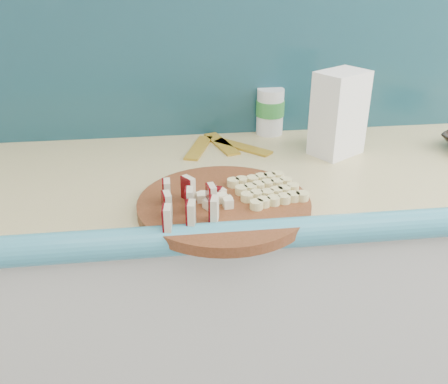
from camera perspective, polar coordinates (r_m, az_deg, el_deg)
name	(u,v)px	position (r m, az deg, el deg)	size (l,w,h in m)	color
kitchen_counter	(360,305)	(1.56, 15.24, -12.40)	(2.20, 0.63, 0.91)	beige
backsplash	(352,43)	(1.52, 14.44, 16.20)	(2.20, 0.02, 0.50)	teal
cutting_board	(224,205)	(1.04, 0.00, -1.54)	(0.36, 0.36, 0.02)	#4E2810
apple_wedges	(187,203)	(0.98, -4.28, -1.23)	(0.11, 0.16, 0.05)	beige
apple_chunks	(214,199)	(1.02, -1.18, -0.76)	(0.06, 0.06, 0.02)	#F0E5C0
banana_slices	(267,189)	(1.07, 4.93, 0.33)	(0.16, 0.16, 0.02)	#DED287
flour_bag	(339,114)	(1.33, 13.00, 8.72)	(0.13, 0.09, 0.22)	white
canister	(270,111)	(1.46, 5.29, 9.26)	(0.08, 0.08, 0.13)	white
banana_peel	(221,146)	(1.37, -0.35, 5.25)	(0.24, 0.20, 0.01)	gold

